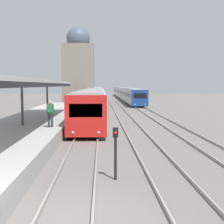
% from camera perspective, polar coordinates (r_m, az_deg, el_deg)
% --- Properties ---
extents(ground_plane, '(240.00, 240.00, 0.00)m').
position_cam_1_polar(ground_plane, '(8.62, -8.59, -18.91)').
color(ground_plane, slate).
extents(track_platform_line, '(1.51, 120.00, 0.15)m').
position_cam_1_polar(track_platform_line, '(8.59, -8.60, -18.45)').
color(track_platform_line, gray).
rests_on(track_platform_line, ground_plane).
extents(track_middle_line, '(1.50, 120.00, 0.15)m').
position_cam_1_polar(track_middle_line, '(8.89, 15.15, -17.73)').
color(track_middle_line, gray).
rests_on(track_middle_line, ground_plane).
extents(platform_canopy, '(4.00, 23.67, 2.96)m').
position_cam_1_polar(platform_canopy, '(21.11, -16.08, 5.33)').
color(platform_canopy, beige).
rests_on(platform_canopy, station_platform).
extents(person_on_platform, '(0.40, 0.40, 1.66)m').
position_cam_1_polar(person_on_platform, '(19.75, -11.24, 0.08)').
color(person_on_platform, '#2D2D33').
rests_on(person_on_platform, station_platform).
extents(train_near, '(2.63, 66.66, 2.98)m').
position_cam_1_polar(train_near, '(52.42, -3.04, 2.93)').
color(train_near, red).
rests_on(train_near, ground_plane).
extents(train_far, '(2.56, 65.59, 2.88)m').
position_cam_1_polar(train_far, '(80.00, 2.24, 3.58)').
color(train_far, navy).
rests_on(train_far, ground_plane).
extents(signal_post_near, '(0.20, 0.21, 1.94)m').
position_cam_1_polar(signal_post_near, '(11.46, 0.64, -6.55)').
color(signal_post_near, black).
rests_on(signal_post_near, ground_plane).
extents(distant_domed_building, '(5.29, 5.29, 13.53)m').
position_cam_1_polar(distant_domed_building, '(54.95, -6.15, 7.92)').
color(distant_domed_building, slate).
rests_on(distant_domed_building, ground_plane).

